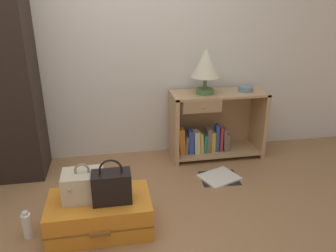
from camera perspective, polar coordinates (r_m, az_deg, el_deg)
The scene contains 10 objects.
ground_plane at distance 2.45m, azimuth -6.26°, elevation -19.45°, with size 9.00×9.00×0.00m, color #9E7047.
back_wall at distance 3.37m, azimuth -9.26°, elevation 16.10°, with size 6.40×0.10×2.60m, color silver.
bookshelf at distance 3.51m, azimuth 7.67°, elevation 0.04°, with size 0.95×0.39×0.69m.
table_lamp at distance 3.26m, azimuth 6.45°, elevation 10.34°, with size 0.28×0.28×0.44m.
bowl at distance 3.48m, azimuth 13.08°, elevation 6.20°, with size 0.15×0.15×0.05m, color slate.
suitcase_large at distance 2.54m, azimuth -11.51°, elevation -14.49°, with size 0.73×0.45×0.25m.
train_case at distance 2.45m, azimuth -14.22°, elevation -9.76°, with size 0.29×0.23×0.27m.
handbag at distance 2.37m, azimuth -9.57°, elevation -10.11°, with size 0.27×0.15×0.32m.
bottle at distance 2.63m, azimuth -22.87°, elevation -15.33°, with size 0.07×0.07×0.21m.
open_book_on_floor at distance 3.20m, azimuth 8.74°, elevation -8.66°, with size 0.41×0.38×0.02m.
Camera 1 is at (-0.08, -1.85, 1.60)m, focal length 35.75 mm.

